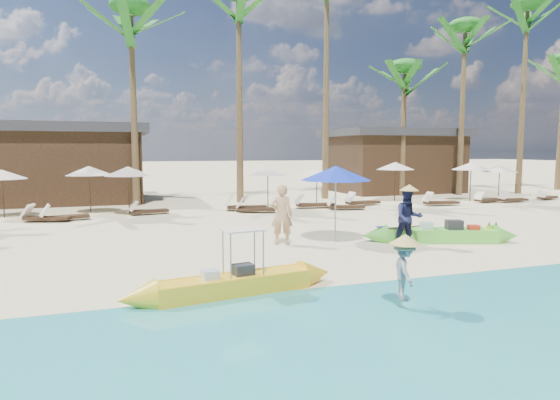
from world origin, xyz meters
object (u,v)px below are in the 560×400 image
object	(u,v)px
yellow_canoe	(234,284)
blue_umbrella	(336,173)
green_canoe	(440,235)
tourist	(282,215)

from	to	relation	value
yellow_canoe	blue_umbrella	bearing A→B (deg)	36.99
yellow_canoe	blue_umbrella	distance (m)	6.32
green_canoe	tourist	size ratio (longest dim) A/B	2.83
green_canoe	tourist	bearing A→B (deg)	-174.60
green_canoe	blue_umbrella	size ratio (longest dim) A/B	2.19
green_canoe	yellow_canoe	xyz separation A→B (m)	(-7.30, -3.20, -0.02)
tourist	blue_umbrella	xyz separation A→B (m)	(1.73, -0.10, 1.23)
yellow_canoe	tourist	bearing A→B (deg)	52.00
tourist	yellow_canoe	bearing A→B (deg)	79.44
blue_umbrella	green_canoe	bearing A→B (deg)	-19.53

